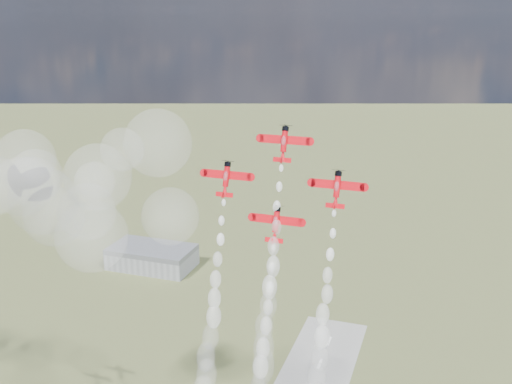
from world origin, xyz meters
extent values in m
cube|color=gray|center=(-120.00, 180.00, 5.00)|extent=(50.00, 28.00, 10.00)
cube|color=#595B60|center=(-120.00, 180.00, 11.50)|extent=(50.00, 28.00, 3.00)
cylinder|color=red|center=(8.97, 15.79, 120.39)|extent=(1.41, 3.02, 5.42)
cylinder|color=black|center=(8.97, 16.69, 123.07)|extent=(1.61, 1.85, 1.47)
cube|color=red|center=(8.97, 16.22, 120.57)|extent=(12.31, 0.86, 1.98)
cube|color=white|center=(5.64, 16.34, 120.53)|extent=(4.84, 0.21, 0.54)
cube|color=white|center=(12.30, 16.34, 120.53)|extent=(4.84, 0.21, 0.54)
cube|color=red|center=(8.97, 14.20, 116.14)|extent=(4.44, 0.47, 1.09)
cube|color=red|center=(8.97, 13.42, 116.19)|extent=(0.14, 2.04, 1.79)
ellipsoid|color=silver|center=(8.97, 15.23, 120.47)|extent=(1.11, 1.74, 2.69)
cone|color=red|center=(8.97, 14.55, 116.87)|extent=(1.41, 2.18, 2.94)
cylinder|color=red|center=(-4.68, 12.74, 111.34)|extent=(1.41, 3.02, 5.42)
cylinder|color=black|center=(-4.68, 13.64, 114.02)|extent=(1.61, 1.85, 1.47)
cube|color=red|center=(-4.68, 13.17, 111.51)|extent=(12.31, 0.86, 1.98)
cube|color=white|center=(-8.01, 13.29, 111.48)|extent=(4.84, 0.21, 0.54)
cube|color=white|center=(-1.35, 13.29, 111.48)|extent=(4.84, 0.21, 0.54)
cube|color=red|center=(-4.68, 11.15, 107.08)|extent=(4.44, 0.47, 1.09)
cube|color=red|center=(-4.68, 10.36, 107.13)|extent=(0.14, 2.04, 1.79)
ellipsoid|color=silver|center=(-4.68, 12.18, 111.42)|extent=(1.11, 1.74, 2.69)
cone|color=red|center=(-4.68, 11.50, 107.82)|extent=(1.41, 2.18, 2.94)
cylinder|color=red|center=(22.61, 12.74, 111.34)|extent=(1.41, 3.02, 5.42)
cylinder|color=black|center=(22.61, 13.64, 114.02)|extent=(1.61, 1.85, 1.47)
cube|color=red|center=(22.61, 13.17, 111.51)|extent=(12.31, 0.86, 1.98)
cube|color=white|center=(19.28, 13.29, 111.48)|extent=(4.84, 0.21, 0.54)
cube|color=white|center=(25.94, 13.29, 111.48)|extent=(4.84, 0.21, 0.54)
cube|color=red|center=(22.61, 11.15, 107.08)|extent=(4.44, 0.47, 1.09)
cube|color=red|center=(22.61, 10.36, 107.13)|extent=(0.14, 2.04, 1.79)
ellipsoid|color=silver|center=(22.61, 12.18, 111.42)|extent=(1.11, 1.74, 2.69)
cone|color=red|center=(22.61, 11.50, 107.82)|extent=(1.41, 2.18, 2.94)
cylinder|color=red|center=(8.97, 9.69, 102.29)|extent=(1.41, 3.02, 5.42)
cylinder|color=black|center=(8.97, 10.59, 104.97)|extent=(1.61, 1.85, 1.47)
cube|color=red|center=(8.97, 10.12, 102.46)|extent=(12.31, 0.86, 1.98)
cube|color=white|center=(5.64, 10.24, 102.42)|extent=(4.84, 0.21, 0.54)
cube|color=white|center=(12.30, 10.24, 102.42)|extent=(4.84, 0.21, 0.54)
cube|color=red|center=(8.97, 8.10, 98.03)|extent=(4.44, 0.47, 1.09)
cube|color=red|center=(8.97, 7.31, 98.08)|extent=(0.14, 2.04, 1.79)
ellipsoid|color=silver|center=(8.97, 9.13, 102.37)|extent=(1.11, 1.74, 2.69)
cone|color=red|center=(8.97, 8.45, 98.77)|extent=(1.41, 2.18, 2.94)
sphere|color=white|center=(8.93, 13.64, 114.26)|extent=(1.03, 1.03, 1.03)
sphere|color=white|center=(8.88, 12.31, 110.04)|extent=(1.44, 1.44, 1.44)
sphere|color=white|center=(8.77, 10.83, 105.38)|extent=(1.86, 1.86, 1.86)
sphere|color=white|center=(9.15, 9.54, 100.85)|extent=(2.28, 2.28, 2.28)
sphere|color=white|center=(8.99, 7.71, 96.72)|extent=(2.70, 2.70, 2.70)
sphere|color=white|center=(9.35, 6.43, 92.12)|extent=(3.12, 3.12, 3.12)
sphere|color=white|center=(8.93, 5.04, 87.31)|extent=(3.53, 3.53, 3.53)
sphere|color=white|center=(9.27, 3.02, 83.62)|extent=(3.95, 3.95, 3.95)
sphere|color=white|center=(8.57, 2.12, 78.33)|extent=(4.37, 4.37, 4.37)
sphere|color=white|center=(9.11, 0.04, 73.98)|extent=(4.79, 4.79, 4.79)
sphere|color=white|center=(9.44, -1.21, 69.79)|extent=(5.21, 5.21, 5.21)
sphere|color=white|center=(-4.66, 10.63, 105.19)|extent=(1.03, 1.03, 1.03)
sphere|color=white|center=(-4.82, 9.37, 100.97)|extent=(1.44, 1.44, 1.44)
sphere|color=white|center=(-4.55, 7.93, 96.61)|extent=(1.86, 1.86, 1.86)
sphere|color=white|center=(-4.84, 6.49, 91.93)|extent=(2.28, 2.28, 2.28)
sphere|color=white|center=(-4.79, 4.83, 87.31)|extent=(2.70, 2.70, 2.70)
sphere|color=white|center=(-4.43, 2.99, 83.13)|extent=(3.12, 3.12, 3.12)
sphere|color=white|center=(-4.31, 2.11, 78.71)|extent=(3.53, 3.53, 3.53)
sphere|color=white|center=(-4.64, 0.60, 73.91)|extent=(3.95, 3.95, 3.95)
sphere|color=white|center=(-5.13, -1.45, 69.47)|extent=(4.37, 4.37, 4.37)
sphere|color=white|center=(-4.48, -2.78, 65.43)|extent=(4.79, 4.79, 4.79)
sphere|color=white|center=(22.56, 10.59, 105.43)|extent=(1.03, 1.03, 1.03)
sphere|color=white|center=(22.73, 9.29, 101.01)|extent=(1.44, 1.44, 1.44)
sphere|color=white|center=(22.58, 7.73, 96.40)|extent=(1.86, 1.86, 1.86)
sphere|color=white|center=(22.40, 6.45, 91.75)|extent=(2.28, 2.28, 2.28)
sphere|color=white|center=(22.83, 4.86, 87.78)|extent=(2.70, 2.70, 2.70)
sphere|color=white|center=(22.31, 3.00, 83.47)|extent=(3.12, 3.12, 3.12)
sphere|color=white|center=(22.65, 1.37, 78.55)|extent=(3.53, 3.53, 3.53)
sphere|color=white|center=(22.67, 0.11, 73.85)|extent=(3.95, 3.95, 3.95)
sphere|color=white|center=(22.40, -1.59, 69.68)|extent=(4.37, 4.37, 4.37)
sphere|color=white|center=(9.02, 7.61, 96.39)|extent=(1.03, 1.03, 1.03)
sphere|color=white|center=(9.02, 6.11, 91.92)|extent=(1.44, 1.44, 1.44)
sphere|color=white|center=(9.18, 4.53, 87.38)|extent=(1.86, 1.86, 1.86)
sphere|color=white|center=(9.19, 3.14, 82.98)|extent=(2.28, 2.28, 2.28)
sphere|color=white|center=(9.14, 1.78, 78.81)|extent=(2.70, 2.70, 2.70)
sphere|color=white|center=(8.87, 0.26, 73.70)|extent=(3.12, 3.12, 3.12)
sphere|color=white|center=(9.00, -1.75, 69.92)|extent=(3.53, 3.53, 3.53)
sphere|color=white|center=(-67.11, 18.61, 102.56)|extent=(14.73, 14.73, 14.73)
sphere|color=white|center=(-71.05, 31.65, 87.23)|extent=(19.25, 19.25, 19.25)
sphere|color=white|center=(-54.70, 31.09, 100.36)|extent=(12.23, 12.23, 12.23)
sphere|color=white|center=(-76.70, 31.77, 100.22)|extent=(16.66, 16.66, 16.66)
sphere|color=white|center=(-28.72, 23.57, 115.63)|extent=(18.59, 18.59, 18.59)
sphere|color=white|center=(-46.18, 33.89, 110.32)|extent=(13.05, 13.05, 13.05)
sphere|color=white|center=(-31.54, 34.44, 90.79)|extent=(17.45, 17.45, 17.45)
sphere|color=white|center=(-45.48, 14.03, 90.07)|extent=(20.14, 20.14, 20.14)
sphere|color=white|center=(-46.01, 19.93, 105.53)|extent=(18.80, 18.80, 18.80)
sphere|color=white|center=(-75.19, 32.30, 91.71)|extent=(21.77, 21.77, 21.77)
sphere|color=white|center=(-74.11, 24.84, 107.27)|extent=(18.03, 18.03, 18.03)
sphere|color=white|center=(-79.51, 28.25, 97.31)|extent=(18.63, 18.63, 18.63)
sphere|color=white|center=(-58.93, 31.90, 90.04)|extent=(17.91, 17.91, 17.91)
camera|label=1|loc=(46.97, -118.02, 150.10)|focal=42.00mm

